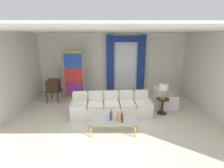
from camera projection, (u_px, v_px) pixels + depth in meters
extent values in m
plane|color=silver|center=(113.00, 119.00, 6.02)|extent=(16.00, 16.00, 0.00)
cube|color=white|center=(112.00, 64.00, 8.56)|extent=(8.00, 0.12, 3.00)
cube|color=white|center=(12.00, 75.00, 6.16)|extent=(0.12, 7.00, 3.00)
cube|color=white|center=(212.00, 74.00, 6.22)|extent=(0.12, 7.00, 3.00)
cube|color=white|center=(112.00, 31.00, 5.97)|extent=(8.00, 7.60, 0.04)
cube|color=white|center=(125.00, 63.00, 8.47)|extent=(1.10, 0.02, 2.50)
cylinder|color=gold|center=(126.00, 36.00, 8.05)|extent=(2.00, 0.04, 0.04)
cube|color=navy|center=(110.00, 64.00, 8.37)|extent=(0.36, 0.12, 2.70)
cube|color=navy|center=(141.00, 63.00, 8.38)|extent=(0.36, 0.12, 2.70)
cube|color=navy|center=(126.00, 39.00, 8.06)|extent=(1.80, 0.10, 0.28)
cube|color=white|center=(111.00, 110.00, 6.31)|extent=(2.95, 1.09, 0.38)
cube|color=white|center=(111.00, 101.00, 6.61)|extent=(2.91, 0.39, 0.78)
cube|color=white|center=(147.00, 107.00, 6.38)|extent=(0.26, 0.87, 0.56)
cube|color=white|center=(74.00, 109.00, 6.19)|extent=(0.26, 0.87, 0.56)
cube|color=white|center=(143.00, 104.00, 6.27)|extent=(0.58, 0.77, 0.12)
cube|color=white|center=(141.00, 95.00, 6.52)|extent=(0.52, 0.17, 0.40)
cube|color=white|center=(127.00, 104.00, 6.23)|extent=(0.58, 0.77, 0.12)
cube|color=white|center=(126.00, 95.00, 6.48)|extent=(0.52, 0.17, 0.40)
cube|color=white|center=(112.00, 104.00, 6.19)|extent=(0.58, 0.77, 0.12)
cube|color=white|center=(111.00, 96.00, 6.44)|extent=(0.52, 0.17, 0.40)
cube|color=white|center=(96.00, 105.00, 6.15)|extent=(0.58, 0.77, 0.12)
cube|color=white|center=(96.00, 96.00, 6.40)|extent=(0.52, 0.17, 0.40)
cube|color=white|center=(79.00, 105.00, 6.11)|extent=(0.58, 0.77, 0.12)
cube|color=white|center=(80.00, 97.00, 6.36)|extent=(0.52, 0.17, 0.40)
cube|color=silver|center=(113.00, 120.00, 5.12)|extent=(1.36, 0.67, 0.02)
cube|color=gold|center=(113.00, 116.00, 5.43)|extent=(1.36, 0.04, 0.03)
cube|color=gold|center=(113.00, 126.00, 4.82)|extent=(1.36, 0.04, 0.03)
cube|color=gold|center=(91.00, 121.00, 5.12)|extent=(0.04, 0.67, 0.03)
cube|color=gold|center=(135.00, 120.00, 5.13)|extent=(0.04, 0.67, 0.03)
cylinder|color=gold|center=(93.00, 122.00, 5.46)|extent=(0.04, 0.04, 0.38)
cylinder|color=gold|center=(132.00, 121.00, 5.47)|extent=(0.04, 0.04, 0.38)
cylinder|color=gold|center=(91.00, 131.00, 4.89)|extent=(0.04, 0.04, 0.38)
cylinder|color=gold|center=(135.00, 131.00, 4.90)|extent=(0.04, 0.04, 0.38)
cylinder|color=gold|center=(118.00, 118.00, 5.03)|extent=(0.07, 0.07, 0.19)
cylinder|color=gold|center=(118.00, 114.00, 4.99)|extent=(0.03, 0.03, 0.06)
sphere|color=gold|center=(118.00, 112.00, 4.98)|extent=(0.04, 0.04, 0.04)
cylinder|color=maroon|center=(122.00, 117.00, 5.11)|extent=(0.07, 0.07, 0.18)
cylinder|color=maroon|center=(122.00, 113.00, 5.07)|extent=(0.03, 0.03, 0.06)
sphere|color=maroon|center=(122.00, 112.00, 5.06)|extent=(0.04, 0.04, 0.04)
cylinder|color=#753384|center=(111.00, 117.00, 5.07)|extent=(0.08, 0.08, 0.23)
cylinder|color=#753384|center=(111.00, 112.00, 5.03)|extent=(0.04, 0.04, 0.06)
sphere|color=#753384|center=(111.00, 111.00, 5.02)|extent=(0.05, 0.05, 0.05)
cylinder|color=maroon|center=(122.00, 119.00, 4.95)|extent=(0.06, 0.06, 0.19)
cylinder|color=maroon|center=(122.00, 115.00, 4.92)|extent=(0.03, 0.03, 0.06)
sphere|color=maroon|center=(122.00, 114.00, 4.90)|extent=(0.04, 0.04, 0.04)
cube|color=#382314|center=(54.00, 90.00, 7.61)|extent=(0.62, 0.54, 0.03)
cylinder|color=#382314|center=(47.00, 98.00, 7.41)|extent=(0.04, 0.04, 0.50)
cylinder|color=#382314|center=(51.00, 94.00, 7.95)|extent=(0.04, 0.04, 0.50)
cylinder|color=#382314|center=(58.00, 98.00, 7.40)|extent=(0.04, 0.04, 0.50)
cylinder|color=#382314|center=(62.00, 94.00, 7.94)|extent=(0.04, 0.04, 0.50)
cube|color=#382314|center=(54.00, 85.00, 7.54)|extent=(0.49, 0.57, 0.48)
cube|color=black|center=(48.00, 85.00, 7.54)|extent=(0.02, 0.39, 0.30)
cylinder|color=gold|center=(48.00, 89.00, 7.51)|extent=(0.01, 0.04, 0.04)
cylinder|color=gold|center=(49.00, 88.00, 7.66)|extent=(0.01, 0.04, 0.04)
cylinder|color=silver|center=(53.00, 76.00, 7.43)|extent=(0.01, 0.13, 0.34)
cylinder|color=silver|center=(53.00, 76.00, 7.43)|extent=(0.01, 0.13, 0.34)
cube|color=white|center=(165.00, 103.00, 7.01)|extent=(0.85, 0.85, 0.40)
cube|color=white|center=(166.00, 97.00, 6.95)|extent=(0.73, 0.73, 0.10)
cube|color=white|center=(158.00, 98.00, 6.94)|extent=(0.25, 0.81, 0.80)
cube|color=white|center=(163.00, 98.00, 7.30)|extent=(0.75, 0.23, 0.58)
cube|color=white|center=(169.00, 103.00, 6.68)|extent=(0.75, 0.23, 0.58)
cube|color=gold|center=(64.00, 75.00, 7.83)|extent=(0.05, 0.05, 2.20)
cube|color=gold|center=(83.00, 75.00, 7.84)|extent=(0.05, 0.05, 2.20)
cube|color=gold|center=(72.00, 52.00, 7.55)|extent=(0.90, 0.05, 0.06)
cube|color=gold|center=(75.00, 97.00, 8.12)|extent=(0.90, 0.05, 0.10)
cube|color=purple|center=(75.00, 89.00, 8.02)|extent=(0.82, 0.02, 0.64)
cube|color=red|center=(74.00, 75.00, 7.84)|extent=(0.82, 0.02, 0.64)
cube|color=#1E47B7|center=(73.00, 61.00, 7.66)|extent=(0.82, 0.02, 0.64)
cylinder|color=beige|center=(81.00, 99.00, 7.84)|extent=(0.16, 0.16, 0.06)
ellipsoid|color=#1739B0|center=(81.00, 97.00, 7.81)|extent=(0.18, 0.32, 0.20)
sphere|color=#1739B0|center=(81.00, 94.00, 7.92)|extent=(0.09, 0.09, 0.09)
cone|color=gold|center=(81.00, 94.00, 7.97)|extent=(0.02, 0.04, 0.02)
cone|color=#2A8D55|center=(80.00, 96.00, 7.61)|extent=(0.44, 0.40, 0.50)
cylinder|color=#382314|center=(163.00, 99.00, 6.33)|extent=(0.48, 0.48, 0.03)
cylinder|color=#382314|center=(162.00, 106.00, 6.41)|extent=(0.08, 0.08, 0.55)
cylinder|color=#382314|center=(162.00, 113.00, 6.48)|extent=(0.36, 0.36, 0.03)
cylinder|color=#B29338|center=(163.00, 98.00, 6.32)|extent=(0.18, 0.18, 0.04)
cylinder|color=#B29338|center=(163.00, 93.00, 6.27)|extent=(0.03, 0.03, 0.36)
cylinder|color=white|center=(164.00, 87.00, 6.20)|extent=(0.32, 0.32, 0.22)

